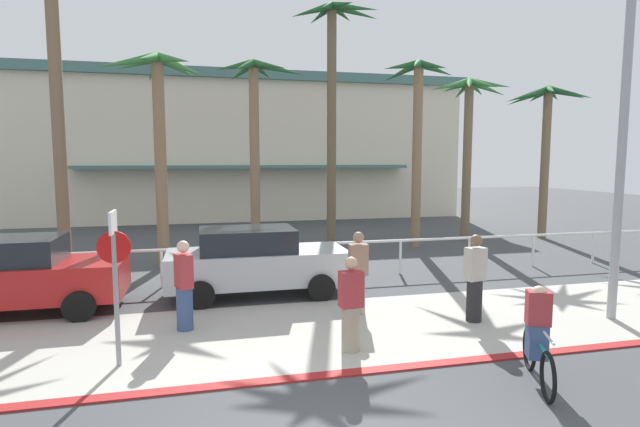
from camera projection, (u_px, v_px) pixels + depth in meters
name	position (u px, v px, depth m)	size (l,w,h in m)	color
ground_plane	(243.00, 271.00, 15.18)	(80.00, 80.00, 0.00)	#424447
sidewalk_strip	(268.00, 335.00, 9.57)	(44.00, 4.00, 0.02)	#ADAAA0
curb_paint	(285.00, 379.00, 7.64)	(44.00, 0.24, 0.03)	maroon
building_backdrop	(241.00, 148.00, 30.94)	(25.46, 10.29, 8.12)	beige
rail_fence	(247.00, 253.00, 13.64)	(27.06, 0.08, 1.04)	white
stop_sign_bike_lane	(115.00, 266.00, 7.97)	(0.52, 0.56, 2.56)	gray
streetlight_curb	(634.00, 114.00, 9.89)	(0.24, 2.54, 7.50)	#9EA0A5
palm_tree_1	(54.00, 35.00, 14.09)	(3.06, 2.89, 9.98)	#756047
palm_tree_2	(158.00, 106.00, 15.19)	(3.16, 3.54, 6.60)	#846B4C
palm_tree_3	(256.00, 111.00, 18.17)	(3.29, 3.15, 6.99)	#846B4C
palm_tree_4	(333.00, 64.00, 19.00)	(3.44, 3.45, 9.31)	brown
palm_tree_5	(417.00, 112.00, 18.84)	(2.86, 3.15, 7.10)	#846B4C
palm_tree_6	(469.00, 114.00, 20.51)	(3.30, 3.47, 6.71)	#756047
palm_tree_7	(547.00, 118.00, 21.09)	(3.60, 3.21, 6.48)	#756047
car_red_1	(15.00, 275.00, 10.84)	(4.40, 2.02, 1.69)	red
car_silver_2	(255.00, 261.00, 12.37)	(4.40, 2.02, 1.69)	#B2B7BC
cyclist_teal_0	(538.00, 337.00, 7.56)	(0.78, 1.69, 1.50)	black
pedestrian_0	(358.00, 276.00, 10.84)	(0.42, 0.35, 1.82)	gray
pedestrian_1	(184.00, 289.00, 9.78)	(0.41, 0.47, 1.80)	#384C7A
pedestrian_2	(475.00, 281.00, 10.31)	(0.43, 0.36, 1.84)	#232326
pedestrian_3	(351.00, 308.00, 8.69)	(0.42, 0.34, 1.70)	gray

